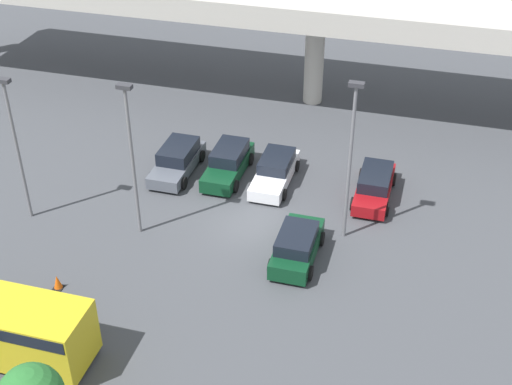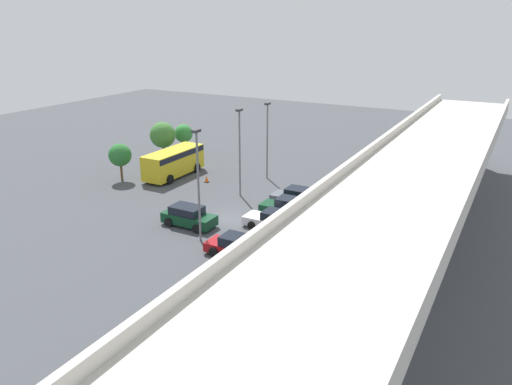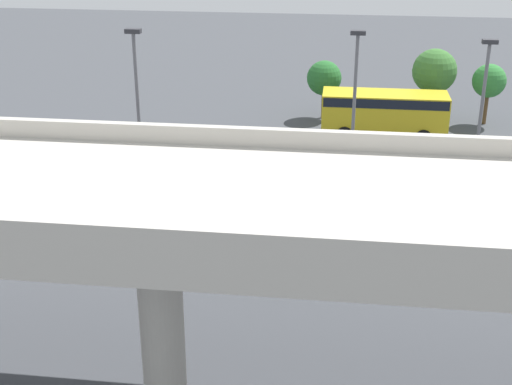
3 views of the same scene
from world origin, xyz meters
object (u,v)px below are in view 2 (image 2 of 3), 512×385
shuttle_bus (174,161)px  lamp_post_by_overpass (240,146)px  parked_car_0 (299,198)px  parked_car_2 (276,221)px  lamp_post_mid_lot (267,135)px  traffic_cone (207,179)px  parked_car_1 (290,208)px  parked_car_3 (189,216)px  lamp_post_near_aisle (198,178)px  tree_front_far_right (120,155)px  parked_car_4 (240,247)px  tree_front_right (163,135)px  tree_front_left (184,134)px

shuttle_bus → lamp_post_by_overpass: bearing=77.8°
parked_car_0 → parked_car_2: (5.54, 0.48, -0.07)m
lamp_post_mid_lot → traffic_cone: lamp_post_mid_lot is taller
parked_car_1 → lamp_post_mid_lot: lamp_post_mid_lot is taller
parked_car_1 → parked_car_2: parked_car_1 is taller
traffic_cone → parked_car_2: bearing=57.5°
parked_car_3 → traffic_cone: size_ratio=6.14×
shuttle_bus → lamp_post_near_aisle: lamp_post_near_aisle is taller
parked_car_2 → parked_car_3: parked_car_3 is taller
parked_car_1 → traffic_cone: parked_car_1 is taller
parked_car_0 → tree_front_far_right: size_ratio=1.25×
parked_car_2 → traffic_cone: bearing=-32.5°
parked_car_3 → parked_car_4: 6.86m
parked_car_4 → tree_front_far_right: (-8.94, -18.96, 1.93)m
parked_car_2 → lamp_post_near_aisle: bearing=49.2°
parked_car_4 → tree_front_far_right: size_ratio=1.25×
lamp_post_near_aisle → tree_front_far_right: (-8.01, -15.08, -2.18)m
tree_front_far_right → parked_car_3: bearing=64.1°
parked_car_4 → tree_front_right: size_ratio=1.01×
parked_car_0 → parked_car_4: 11.01m
parked_car_3 → tree_front_right: 18.61m
tree_front_left → tree_front_far_right: size_ratio=1.02×
parked_car_3 → tree_front_left: bearing=127.3°
parked_car_1 → traffic_cone: (-4.48, -11.22, -0.45)m
lamp_post_mid_lot → lamp_post_by_overpass: (5.94, 0.30, 0.16)m
lamp_post_mid_lot → parked_car_1: bearing=37.5°
parked_car_1 → shuttle_bus: (-4.59, -15.32, 0.86)m
shuttle_bus → traffic_cone: bearing=88.4°
parked_car_0 → parked_car_1: 2.89m
shuttle_bus → tree_front_left: size_ratio=1.91×
parked_car_2 → tree_front_far_right: bearing=-10.4°
parked_car_2 → parked_car_4: parked_car_4 is taller
traffic_cone → shuttle_bus: bearing=-91.6°
parked_car_1 → shuttle_bus: bearing=-16.7°
parked_car_0 → tree_front_right: (-4.94, -18.74, 2.52)m
lamp_post_mid_lot → tree_front_far_right: bearing=-57.9°
lamp_post_by_overpass → parked_car_4: bearing=30.2°
parked_car_2 → traffic_cone: (-7.16, -11.26, -0.36)m
lamp_post_near_aisle → lamp_post_by_overpass: 10.14m
lamp_post_near_aisle → lamp_post_by_overpass: lamp_post_near_aisle is taller
lamp_post_by_overpass → tree_front_left: 15.35m
lamp_post_mid_lot → tree_front_far_right: size_ratio=2.03×
parked_car_4 → lamp_post_by_overpass: 13.09m
parked_car_4 → shuttle_bus: 19.95m
parked_car_4 → tree_front_far_right: bearing=-25.2°
parked_car_3 → lamp_post_mid_lot: size_ratio=0.56×
parked_car_1 → parked_car_4: parked_car_1 is taller
parked_car_2 → lamp_post_by_overpass: size_ratio=0.61×
parked_car_3 → parked_car_2: bearing=23.0°
lamp_post_mid_lot → tree_front_right: (0.78, -12.61, -1.26)m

